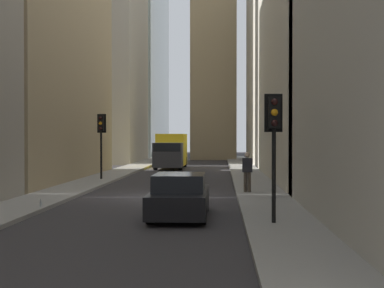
{
  "coord_description": "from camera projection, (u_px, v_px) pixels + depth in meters",
  "views": [
    {
      "loc": [
        -22.43,
        -2.73,
        2.59
      ],
      "look_at": [
        16.3,
        -0.56,
        2.07
      ],
      "focal_mm": 48.88,
      "sensor_mm": 36.0,
      "label": 1
    }
  ],
  "objects": [
    {
      "name": "church_spire",
      "position": [
        214.0,
        13.0,
        60.61
      ],
      "size": [
        5.72,
        5.72,
        32.42
      ],
      "color": "#9E8966",
      "rests_on": "ground_plane"
    },
    {
      "name": "sidewalk_right",
      "position": [
        56.0,
        195.0,
        22.83
      ],
      "size": [
        90.0,
        2.2,
        0.14
      ],
      "primitive_type": "cube",
      "color": "gray",
      "rests_on": "ground_plane"
    },
    {
      "name": "sidewalk_left",
      "position": [
        263.0,
        196.0,
        22.32
      ],
      "size": [
        90.0,
        2.2,
        0.14
      ],
      "primitive_type": "cube",
      "color": "gray",
      "rests_on": "ground_plane"
    },
    {
      "name": "ground_plane",
      "position": [
        158.0,
        197.0,
        22.58
      ],
      "size": [
        135.0,
        135.0,
        0.0
      ],
      "primitive_type": "plane",
      "color": "#302D30"
    },
    {
      "name": "building_left_midfar",
      "position": [
        356.0,
        25.0,
        30.58
      ],
      "size": [
        19.73,
        10.0,
        18.27
      ],
      "color": "beige",
      "rests_on": "ground_plane"
    },
    {
      "name": "delivery_truck",
      "position": [
        171.0,
        151.0,
        42.88
      ],
      "size": [
        6.46,
        2.25,
        2.84
      ],
      "color": "yellow",
      "rests_on": "ground_plane"
    },
    {
      "name": "traffic_light_midblock",
      "position": [
        101.0,
        131.0,
        30.47
      ],
      "size": [
        0.43,
        0.52,
        3.8
      ],
      "color": "black",
      "rests_on": "sidewalk_right"
    },
    {
      "name": "pedestrian",
      "position": [
        247.0,
        170.0,
        23.27
      ],
      "size": [
        0.26,
        0.44,
        1.77
      ],
      "color": "#473D33",
      "rests_on": "sidewalk_left"
    },
    {
      "name": "building_right_far",
      "position": [
        92.0,
        27.0,
        53.7
      ],
      "size": [
        12.03,
        10.5,
        27.79
      ],
      "color": "#A8A091",
      "rests_on": "ground_plane"
    },
    {
      "name": "building_left_far",
      "position": [
        301.0,
        39.0,
        51.76
      ],
      "size": [
        15.65,
        10.0,
        24.65
      ],
      "color": "beige",
      "rests_on": "ground_plane"
    },
    {
      "name": "discarded_bottle",
      "position": [
        41.0,
        204.0,
        18.34
      ],
      "size": [
        0.07,
        0.07,
        0.27
      ],
      "color": "#999EA3",
      "rests_on": "sidewalk_right"
    },
    {
      "name": "sedan_black",
      "position": [
        180.0,
        197.0,
        16.8
      ],
      "size": [
        4.3,
        1.78,
        1.42
      ],
      "color": "black",
      "rests_on": "ground_plane"
    },
    {
      "name": "traffic_light_foreground",
      "position": [
        274.0,
        128.0,
        14.9
      ],
      "size": [
        0.43,
        0.52,
        3.7
      ],
      "color": "black",
      "rests_on": "sidewalk_left"
    }
  ]
}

